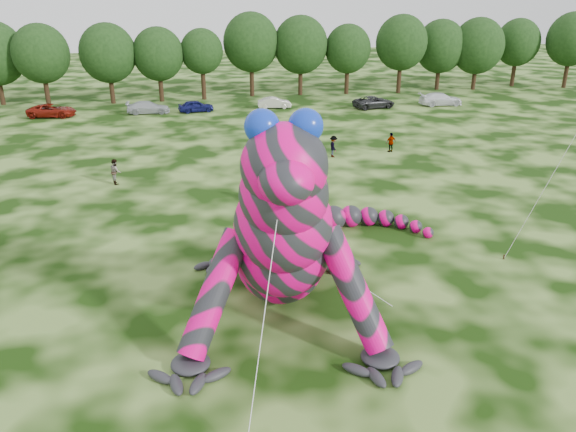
# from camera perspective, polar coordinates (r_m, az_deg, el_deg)

# --- Properties ---
(ground) EXTENTS (240.00, 240.00, 0.00)m
(ground) POSITION_cam_1_polar(r_m,az_deg,el_deg) (20.16, -1.77, -17.94)
(ground) COLOR #16330A
(ground) RESTS_ON ground
(inflatable_gecko) EXTENTS (18.11, 20.62, 9.31)m
(inflatable_gecko) POSITION_cam_1_polar(r_m,az_deg,el_deg) (24.52, -0.92, 2.25)
(inflatable_gecko) COLOR #F3027C
(inflatable_gecko) RESTS_ON ground
(tree_6) EXTENTS (6.52, 5.86, 9.49)m
(tree_6) POSITION_cam_1_polar(r_m,az_deg,el_deg) (73.99, -23.65, 13.86)
(tree_6) COLOR black
(tree_6) RESTS_ON ground
(tree_7) EXTENTS (6.68, 6.01, 9.48)m
(tree_7) POSITION_cam_1_polar(r_m,az_deg,el_deg) (72.95, -17.73, 14.53)
(tree_7) COLOR black
(tree_7) RESTS_ON ground
(tree_8) EXTENTS (6.14, 5.53, 8.94)m
(tree_8) POSITION_cam_1_polar(r_m,az_deg,el_deg) (72.78, -12.97, 14.76)
(tree_8) COLOR black
(tree_8) RESTS_ON ground
(tree_9) EXTENTS (5.27, 4.74, 8.68)m
(tree_9) POSITION_cam_1_polar(r_m,az_deg,el_deg) (73.21, -8.69, 14.99)
(tree_9) COLOR black
(tree_9) RESTS_ON ground
(tree_10) EXTENTS (7.09, 6.38, 10.50)m
(tree_10) POSITION_cam_1_polar(r_m,az_deg,el_deg) (74.90, -3.75, 16.04)
(tree_10) COLOR black
(tree_10) RESTS_ON ground
(tree_11) EXTENTS (7.01, 6.31, 10.07)m
(tree_11) POSITION_cam_1_polar(r_m,az_deg,el_deg) (75.65, 1.29, 15.98)
(tree_11) COLOR black
(tree_11) RESTS_ON ground
(tree_12) EXTENTS (5.99, 5.39, 8.97)m
(tree_12) POSITION_cam_1_polar(r_m,az_deg,el_deg) (76.85, 6.07, 15.55)
(tree_12) COLOR black
(tree_12) RESTS_ON ground
(tree_13) EXTENTS (6.83, 6.15, 10.13)m
(tree_13) POSITION_cam_1_polar(r_m,az_deg,el_deg) (78.60, 11.39, 15.82)
(tree_13) COLOR black
(tree_13) RESTS_ON ground
(tree_14) EXTENTS (6.82, 6.14, 9.40)m
(tree_14) POSITION_cam_1_polar(r_m,az_deg,el_deg) (82.65, 15.17, 15.53)
(tree_14) COLOR black
(tree_14) RESTS_ON ground
(tree_15) EXTENTS (7.17, 6.45, 9.63)m
(tree_15) POSITION_cam_1_polar(r_m,az_deg,el_deg) (84.11, 18.65, 15.35)
(tree_15) COLOR black
(tree_15) RESTS_ON ground
(tree_16) EXTENTS (6.26, 5.63, 9.37)m
(tree_16) POSITION_cam_1_polar(r_m,az_deg,el_deg) (89.06, 22.18, 15.12)
(tree_16) COLOR black
(tree_16) RESTS_ON ground
(tree_17) EXTENTS (6.98, 6.28, 10.30)m
(tree_17) POSITION_cam_1_polar(r_m,az_deg,el_deg) (90.51, 26.74, 14.81)
(tree_17) COLOR black
(tree_17) RESTS_ON ground
(car_2) EXTENTS (5.39, 3.09, 1.42)m
(car_2) POSITION_cam_1_polar(r_m,az_deg,el_deg) (67.49, -22.87, 9.85)
(car_2) COLOR maroon
(car_2) RESTS_ON ground
(car_3) EXTENTS (4.75, 1.99, 1.37)m
(car_3) POSITION_cam_1_polar(r_m,az_deg,el_deg) (66.08, -14.02, 10.65)
(car_3) COLOR #AEB3B9
(car_3) RESTS_ON ground
(car_4) EXTENTS (4.17, 2.17, 1.35)m
(car_4) POSITION_cam_1_polar(r_m,az_deg,el_deg) (65.86, -9.33, 10.97)
(car_4) COLOR #10134D
(car_4) RESTS_ON ground
(car_5) EXTENTS (3.96, 1.65, 1.27)m
(car_5) POSITION_cam_1_polar(r_m,az_deg,el_deg) (67.17, -1.39, 11.42)
(car_5) COLOR beige
(car_5) RESTS_ON ground
(car_6) EXTENTS (5.36, 3.27, 1.39)m
(car_6) POSITION_cam_1_polar(r_m,az_deg,el_deg) (68.07, 8.73, 11.37)
(car_6) COLOR #272729
(car_6) RESTS_ON ground
(car_7) EXTENTS (5.24, 2.25, 1.50)m
(car_7) POSITION_cam_1_polar(r_m,az_deg,el_deg) (71.27, 15.26, 11.38)
(car_7) COLOR white
(car_7) RESTS_ON ground
(spectator_5) EXTENTS (1.30, 1.76, 1.84)m
(spectator_5) POSITION_cam_1_polar(r_m,az_deg,el_deg) (36.49, -2.01, 2.74)
(spectator_5) COLOR gray
(spectator_5) RESTS_ON ground
(spectator_3) EXTENTS (1.05, 0.63, 1.68)m
(spectator_3) POSITION_cam_1_polar(r_m,az_deg,el_deg) (49.16, 10.42, 7.37)
(spectator_3) COLOR gray
(spectator_3) RESTS_ON ground
(spectator_1) EXTENTS (0.89, 1.03, 1.81)m
(spectator_1) POSITION_cam_1_polar(r_m,az_deg,el_deg) (42.02, -17.12, 4.35)
(spectator_1) COLOR gray
(spectator_1) RESTS_ON ground
(spectator_2) EXTENTS (0.68, 1.16, 1.79)m
(spectator_2) POSITION_cam_1_polar(r_m,az_deg,el_deg) (46.99, 4.64, 7.05)
(spectator_2) COLOR gray
(spectator_2) RESTS_ON ground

